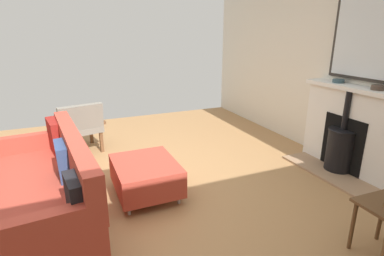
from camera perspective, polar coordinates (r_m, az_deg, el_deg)
name	(u,v)px	position (r m, az deg, el deg)	size (l,w,h in m)	color
ground_plane	(130,198)	(3.46, -11.55, -12.67)	(5.81, 6.39, 0.01)	#A87A4C
wall_left	(346,55)	(4.53, 26.73, 12.06)	(0.12, 6.39, 2.84)	silver
fireplace	(348,134)	(4.29, 27.15, -1.02)	(0.62, 1.38, 1.09)	#9E7A5B
mirror_over_mantel	(372,37)	(4.20, 30.56, 14.36)	(0.04, 1.07, 1.00)	#2D2823
mantel_bowl_near	(338,81)	(4.36, 25.65, 7.95)	(0.14, 0.14, 0.04)	#334C56
mantel_bowl_far	(378,87)	(4.03, 31.35, 6.50)	(0.14, 0.14, 0.05)	#47382D
sofa	(45,189)	(3.14, -25.75, -10.19)	(1.01, 1.97, 0.82)	#B2B2B7
ottoman	(146,175)	(3.38, -8.62, -8.65)	(0.65, 0.79, 0.38)	#B2B2B7
armchair_accent	(79,125)	(4.68, -20.35, 0.51)	(0.78, 0.70, 0.76)	brown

